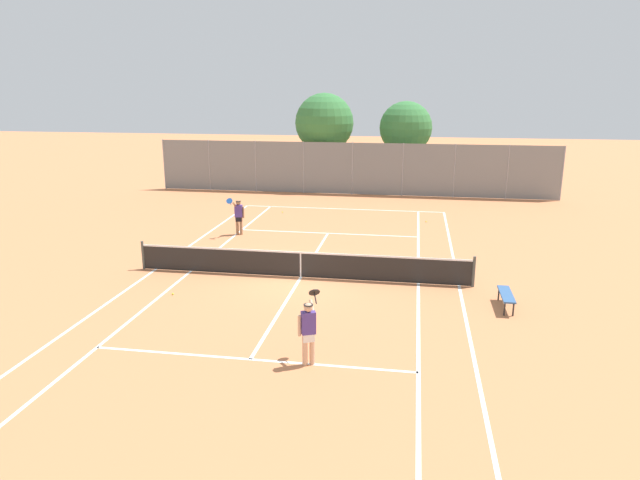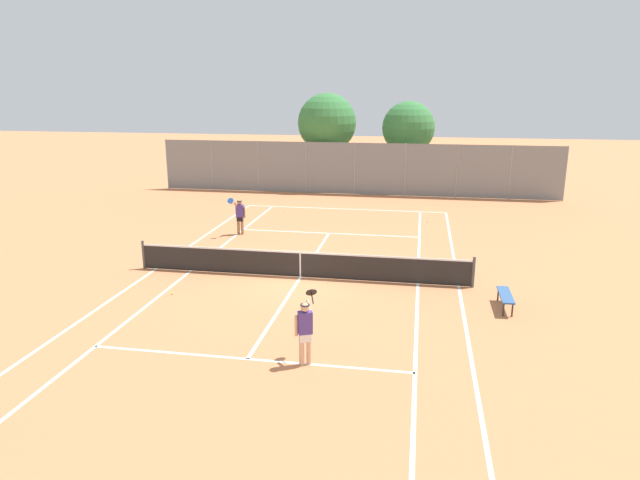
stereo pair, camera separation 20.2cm
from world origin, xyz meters
TOP-DOWN VIEW (x-y plane):
  - ground_plane at (0.00, 0.00)m, footprint 120.00×120.00m
  - court_line_markings at (0.00, 0.00)m, footprint 11.10×23.90m
  - tennis_net at (0.00, 0.00)m, footprint 12.00×0.10m
  - player_near_side at (1.48, -6.40)m, footprint 0.45×0.88m
  - player_far_left at (-3.98, 5.52)m, footprint 0.64×0.75m
  - loose_tennis_ball_0 at (4.52, 9.40)m, footprint 0.07×0.07m
  - loose_tennis_ball_1 at (-3.77, -2.42)m, footprint 0.07×0.07m
  - loose_tennis_ball_2 at (-3.10, 10.43)m, footprint 0.07×0.07m
  - courtside_bench at (6.76, -1.79)m, footprint 0.36×1.50m
  - back_fence at (0.00, 16.44)m, footprint 24.97×0.08m
  - tree_behind_left at (-2.13, 18.54)m, footprint 3.81×3.81m
  - tree_behind_right at (3.07, 19.09)m, footprint 3.39×3.39m

SIDE VIEW (x-z plane):
  - ground_plane at x=0.00m, z-range 0.00..0.00m
  - court_line_markings at x=0.00m, z-range 0.00..0.01m
  - loose_tennis_ball_0 at x=4.52m, z-range 0.00..0.07m
  - loose_tennis_ball_1 at x=-3.77m, z-range 0.00..0.07m
  - loose_tennis_ball_2 at x=-3.10m, z-range 0.00..0.07m
  - courtside_bench at x=6.76m, z-range 0.18..0.64m
  - tennis_net at x=0.00m, z-range -0.03..1.04m
  - player_near_side at x=1.48m, z-range 0.04..1.81m
  - player_far_left at x=-3.98m, z-range 0.04..1.81m
  - back_fence at x=0.00m, z-range 0.00..3.24m
  - tree_behind_right at x=3.07m, z-range 1.04..6.72m
  - tree_behind_left at x=-2.13m, z-range 1.09..7.28m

